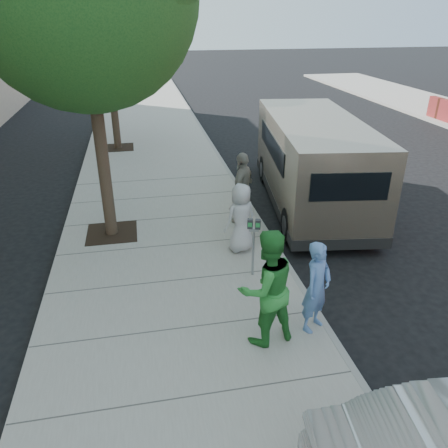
# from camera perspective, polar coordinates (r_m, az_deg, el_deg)

# --- Properties ---
(ground) EXTENTS (120.00, 120.00, 0.00)m
(ground) POSITION_cam_1_polar(r_m,az_deg,el_deg) (9.11, -0.15, -7.47)
(ground) COLOR black
(ground) RESTS_ON ground
(sidewalk) EXTENTS (5.00, 60.00, 0.15)m
(sidewalk) POSITION_cam_1_polar(r_m,az_deg,el_deg) (8.96, -6.49, -7.71)
(sidewalk) COLOR gray
(sidewalk) RESTS_ON ground
(curb_face) EXTENTS (0.12, 60.00, 0.16)m
(curb_face) POSITION_cam_1_polar(r_m,az_deg,el_deg) (9.41, 8.54, -6.07)
(curb_face) COLOR gray
(curb_face) RESTS_ON ground
(tree_far) EXTENTS (3.92, 3.80, 6.49)m
(tree_far) POSITION_cam_1_polar(r_m,az_deg,el_deg) (17.48, -15.25, 24.72)
(tree_far) COLOR black
(tree_far) RESTS_ON sidewalk
(parking_meter) EXTENTS (0.27, 0.17, 1.25)m
(parking_meter) POSITION_cam_1_polar(r_m,az_deg,el_deg) (8.62, 3.89, -1.48)
(parking_meter) COLOR gray
(parking_meter) RESTS_ON sidewalk
(van) EXTENTS (3.06, 6.89, 2.47)m
(van) POSITION_cam_1_polar(r_m,az_deg,el_deg) (12.47, 11.41, 8.13)
(van) COLOR tan
(van) RESTS_ON ground
(person_officer) EXTENTS (0.71, 0.66, 1.62)m
(person_officer) POSITION_cam_1_polar(r_m,az_deg,el_deg) (7.38, 12.03, -8.06)
(person_officer) COLOR #577DBA
(person_officer) RESTS_ON sidewalk
(person_green_shirt) EXTENTS (1.12, 0.96, 1.99)m
(person_green_shirt) POSITION_cam_1_polar(r_m,az_deg,el_deg) (6.90, 5.56, -8.35)
(person_green_shirt) COLOR #2D8A36
(person_green_shirt) RESTS_ON sidewalk
(person_gray_shirt) EXTENTS (0.90, 0.75, 1.58)m
(person_gray_shirt) POSITION_cam_1_polar(r_m,az_deg,el_deg) (9.60, 2.22, 0.78)
(person_gray_shirt) COLOR #AFAEB1
(person_gray_shirt) RESTS_ON sidewalk
(person_striped_polo) EXTENTS (0.98, 1.13, 1.82)m
(person_striped_polo) POSITION_cam_1_polar(r_m,az_deg,el_deg) (10.93, 2.44, 4.72)
(person_striped_polo) COLOR gray
(person_striped_polo) RESTS_ON sidewalk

